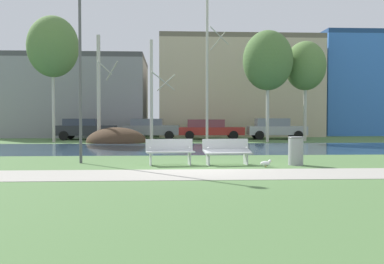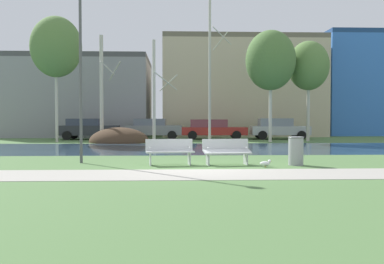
% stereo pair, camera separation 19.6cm
% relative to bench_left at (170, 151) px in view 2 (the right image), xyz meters
% --- Properties ---
extents(ground_plane, '(120.00, 120.00, 0.00)m').
position_rel_bench_left_xyz_m(ground_plane, '(0.97, 9.12, -0.47)').
color(ground_plane, '#4C703D').
extents(paved_path_strip, '(60.00, 2.37, 0.01)m').
position_rel_bench_left_xyz_m(paved_path_strip, '(0.97, -2.52, -0.47)').
color(paved_path_strip, '#9E998E').
rests_on(paved_path_strip, ground).
extents(river_band, '(80.00, 8.61, 0.01)m').
position_rel_bench_left_xyz_m(river_band, '(0.97, 8.06, -0.47)').
color(river_band, '#2D475B').
rests_on(river_band, ground).
extents(soil_mound, '(3.86, 3.51, 1.92)m').
position_rel_bench_left_xyz_m(soil_mound, '(-3.35, 13.80, -0.47)').
color(soil_mound, '#423021').
rests_on(soil_mound, ground).
extents(bench_left, '(1.66, 0.75, 0.87)m').
position_rel_bench_left_xyz_m(bench_left, '(0.00, 0.00, 0.00)').
color(bench_left, '#B2B5B7').
rests_on(bench_left, ground).
extents(bench_right, '(1.66, 0.75, 0.87)m').
position_rel_bench_left_xyz_m(bench_right, '(1.92, 0.00, 0.00)').
color(bench_right, '#B2B5B7').
rests_on(bench_right, ground).
extents(trash_bin, '(0.52, 0.52, 0.95)m').
position_rel_bench_left_xyz_m(trash_bin, '(4.22, -0.21, 0.02)').
color(trash_bin, gray).
rests_on(trash_bin, ground).
extents(seagull, '(0.40, 0.15, 0.25)m').
position_rel_bench_left_xyz_m(seagull, '(3.08, -0.79, -0.34)').
color(seagull, white).
rests_on(seagull, ground).
extents(streetlamp, '(0.32, 0.32, 6.22)m').
position_rel_bench_left_xyz_m(streetlamp, '(-3.11, 0.82, 3.59)').
color(streetlamp, '#4C4C51').
rests_on(streetlamp, ground).
extents(birch_far_left, '(3.26, 3.26, 8.07)m').
position_rel_bench_left_xyz_m(birch_far_left, '(-7.39, 14.17, 5.63)').
color(birch_far_left, '#BCB7A8').
rests_on(birch_far_left, ground).
extents(birch_left, '(1.38, 2.10, 6.86)m').
position_rel_bench_left_xyz_m(birch_left, '(-4.46, 14.06, 3.03)').
color(birch_left, '#BCB7A8').
rests_on(birch_left, ground).
extents(birch_center_left, '(1.60, 2.97, 6.49)m').
position_rel_bench_left_xyz_m(birch_center_left, '(-1.04, 13.43, 2.82)').
color(birch_center_left, beige).
rests_on(birch_center_left, ground).
extents(birch_center, '(1.46, 2.50, 9.15)m').
position_rel_bench_left_xyz_m(birch_center, '(2.46, 13.32, 4.20)').
color(birch_center, '#BCB7A8').
rests_on(birch_center, ground).
extents(birch_center_right, '(3.22, 3.22, 7.20)m').
position_rel_bench_left_xyz_m(birch_center_right, '(6.38, 13.69, 4.78)').
color(birch_center_right, beige).
rests_on(birch_center_right, ground).
extents(birch_right, '(2.74, 2.74, 6.70)m').
position_rel_bench_left_xyz_m(birch_right, '(9.16, 14.69, 4.56)').
color(birch_right, '#BCB7A8').
rests_on(birch_right, ground).
extents(parked_van_nearest_dark, '(4.20, 2.16, 1.50)m').
position_rel_bench_left_xyz_m(parked_van_nearest_dark, '(-5.99, 17.35, 0.32)').
color(parked_van_nearest_dark, '#282B30').
rests_on(parked_van_nearest_dark, ground).
extents(parked_sedan_second_grey, '(4.10, 2.18, 1.50)m').
position_rel_bench_left_xyz_m(parked_sedan_second_grey, '(-1.33, 17.82, 0.32)').
color(parked_sedan_second_grey, slate).
rests_on(parked_sedan_second_grey, ground).
extents(parked_hatch_third_red, '(4.85, 2.23, 1.45)m').
position_rel_bench_left_xyz_m(parked_hatch_third_red, '(2.97, 17.65, 0.29)').
color(parked_hatch_third_red, maroon).
rests_on(parked_hatch_third_red, ground).
extents(parked_wagon_fourth_silver, '(4.29, 2.21, 1.52)m').
position_rel_bench_left_xyz_m(parked_wagon_fourth_silver, '(7.81, 17.47, 0.32)').
color(parked_wagon_fourth_silver, '#B2B5BC').
rests_on(parked_wagon_fourth_silver, ground).
extents(building_grey_warehouse, '(12.44, 9.37, 6.64)m').
position_rel_bench_left_xyz_m(building_grey_warehouse, '(-8.22, 24.26, 2.85)').
color(building_grey_warehouse, gray).
rests_on(building_grey_warehouse, ground).
extents(building_beige_block, '(13.40, 8.59, 8.34)m').
position_rel_bench_left_xyz_m(building_beige_block, '(5.97, 24.60, 3.70)').
color(building_beige_block, '#BCAD8E').
rests_on(building_beige_block, ground).
extents(building_blue_store, '(11.02, 6.26, 9.12)m').
position_rel_bench_left_xyz_m(building_blue_store, '(18.94, 25.27, 4.09)').
color(building_blue_store, '#3870C6').
rests_on(building_blue_store, ground).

